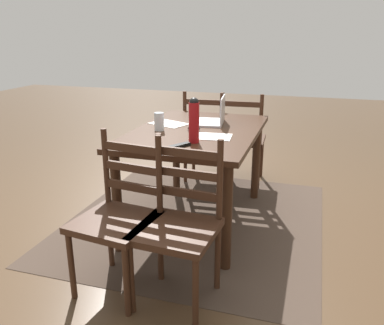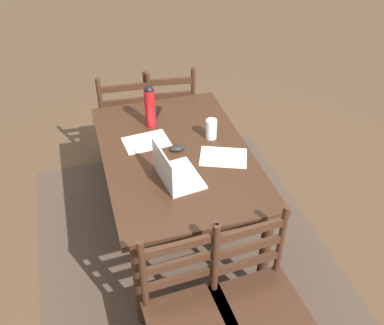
% 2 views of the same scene
% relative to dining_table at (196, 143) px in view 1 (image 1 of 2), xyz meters
% --- Properties ---
extents(ground_plane, '(14.00, 14.00, 0.00)m').
position_rel_dining_table_xyz_m(ground_plane, '(0.00, 0.00, -0.68)').
color(ground_plane, brown).
extents(area_rug, '(2.15, 2.03, 0.01)m').
position_rel_dining_table_xyz_m(area_rug, '(0.00, 0.00, -0.67)').
color(area_rug, '#47382D').
rests_on(area_rug, ground).
extents(dining_table, '(1.41, 0.94, 0.78)m').
position_rel_dining_table_xyz_m(dining_table, '(0.00, 0.00, 0.00)').
color(dining_table, '#382114').
rests_on(dining_table, ground).
extents(chair_left_far, '(0.46, 0.46, 0.95)m').
position_rel_dining_table_xyz_m(chair_left_far, '(-0.99, 0.19, -0.21)').
color(chair_left_far, '#3D2316').
rests_on(chair_left_far, ground).
extents(chair_right_near, '(0.49, 0.49, 0.95)m').
position_rel_dining_table_xyz_m(chair_right_near, '(0.99, -0.18, -0.21)').
color(chair_right_near, '#3D2316').
rests_on(chair_right_near, ground).
extents(chair_left_near, '(0.47, 0.47, 0.95)m').
position_rel_dining_table_xyz_m(chair_left_near, '(-0.99, -0.19, -0.21)').
color(chair_left_near, '#3D2316').
rests_on(chair_left_near, ground).
extents(chair_right_far, '(0.47, 0.47, 0.95)m').
position_rel_dining_table_xyz_m(chair_right_far, '(0.99, 0.19, -0.21)').
color(chair_right_far, '#3D2316').
rests_on(chair_right_far, ground).
extents(laptop, '(0.35, 0.26, 0.23)m').
position_rel_dining_table_xyz_m(laptop, '(-0.26, 0.09, 0.16)').
color(laptop, silver).
rests_on(laptop, dining_table).
extents(water_bottle, '(0.07, 0.07, 0.31)m').
position_rel_dining_table_xyz_m(water_bottle, '(0.36, 0.09, 0.27)').
color(water_bottle, '#A81419').
rests_on(water_bottle, dining_table).
extents(drinking_glass, '(0.08, 0.08, 0.14)m').
position_rel_dining_table_xyz_m(drinking_glass, '(0.10, -0.27, 0.17)').
color(drinking_glass, silver).
rests_on(drinking_glass, dining_table).
extents(computer_mouse, '(0.06, 0.10, 0.03)m').
position_rel_dining_table_xyz_m(computer_mouse, '(0.03, -0.01, 0.12)').
color(computer_mouse, black).
rests_on(computer_mouse, dining_table).
extents(tv_remote, '(0.17, 0.12, 0.02)m').
position_rel_dining_table_xyz_m(tv_remote, '(0.50, 0.03, 0.11)').
color(tv_remote, black).
rests_on(tv_remote, dining_table).
extents(paper_stack_left, '(0.24, 0.32, 0.00)m').
position_rel_dining_table_xyz_m(paper_stack_left, '(0.17, 0.16, 0.11)').
color(paper_stack_left, white).
rests_on(paper_stack_left, dining_table).
extents(paper_stack_right, '(0.31, 0.35, 0.00)m').
position_rel_dining_table_xyz_m(paper_stack_right, '(-0.13, -0.28, 0.11)').
color(paper_stack_right, white).
rests_on(paper_stack_right, dining_table).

